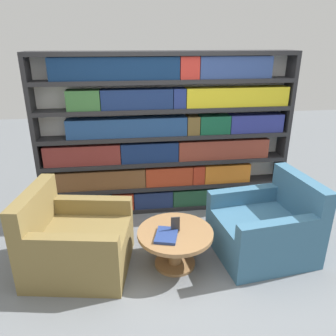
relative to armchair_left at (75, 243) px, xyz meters
The scene contains 7 objects.
ground_plane 1.08m from the armchair_left, ahead, with size 14.00×14.00×0.00m, color slate.
bookshelf 1.69m from the armchair_left, 48.16° to the left, with size 3.15×0.30×2.01m.
armchair_left is the anchor object (origin of this frame).
armchair_right 1.94m from the armchair_left, ahead, with size 1.03×0.94×0.83m.
coffee_table 0.98m from the armchair_left, ahead, with size 0.74×0.74×0.39m.
table_sign 0.99m from the armchair_left, ahead, with size 0.09×0.06×0.16m.
stray_book 0.90m from the armchair_left, 10.64° to the right, with size 0.27×0.32×0.03m.
Camera 1 is at (-0.50, -2.65, 2.14)m, focal length 35.00 mm.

